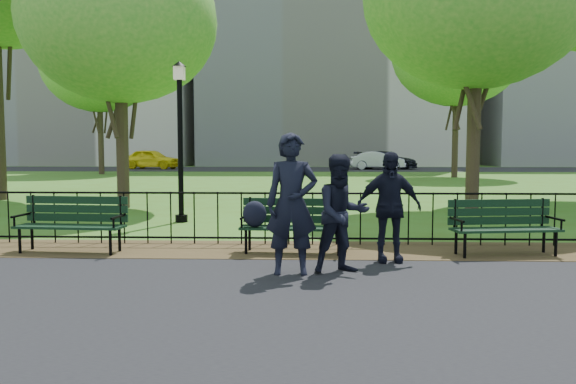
{
  "coord_description": "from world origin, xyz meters",
  "views": [
    {
      "loc": [
        -0.28,
        -7.35,
        1.65
      ],
      "look_at": [
        -0.6,
        1.5,
        0.94
      ],
      "focal_mm": 35.0,
      "sensor_mm": 36.0,
      "label": 1
    }
  ],
  "objects_px": {
    "tree_far_w": "(99,64)",
    "person_mid": "(342,214)",
    "taxi": "(151,159)",
    "sedan_dark": "(386,160)",
    "tree_near_w": "(119,20)",
    "park_bench_left_a": "(73,218)",
    "person_left": "(292,204)",
    "park_bench_right_a": "(503,221)",
    "tree_far_e": "(457,50)",
    "person_right": "(389,207)",
    "lamppost": "(180,135)",
    "sedan_silver": "(377,160)",
    "park_bench_main": "(277,217)"
  },
  "relations": [
    {
      "from": "lamppost",
      "to": "sedan_dark",
      "type": "distance_m",
      "value": 31.66
    },
    {
      "from": "tree_far_e",
      "to": "tree_far_w",
      "type": "relative_size",
      "value": 1.03
    },
    {
      "from": "lamppost",
      "to": "tree_near_w",
      "type": "height_order",
      "value": "tree_near_w"
    },
    {
      "from": "park_bench_main",
      "to": "taxi",
      "type": "distance_m",
      "value": 35.72
    },
    {
      "from": "park_bench_main",
      "to": "tree_near_w",
      "type": "relative_size",
      "value": 0.23
    },
    {
      "from": "tree_far_w",
      "to": "sedan_silver",
      "type": "relative_size",
      "value": 2.4
    },
    {
      "from": "park_bench_left_a",
      "to": "person_mid",
      "type": "relative_size",
      "value": 1.11
    },
    {
      "from": "tree_far_e",
      "to": "taxi",
      "type": "distance_m",
      "value": 23.76
    },
    {
      "from": "taxi",
      "to": "sedan_dark",
      "type": "height_order",
      "value": "taxi"
    },
    {
      "from": "tree_far_e",
      "to": "tree_far_w",
      "type": "height_order",
      "value": "tree_far_e"
    },
    {
      "from": "lamppost",
      "to": "park_bench_right_a",
      "type": "bearing_deg",
      "value": -32.18
    },
    {
      "from": "park_bench_left_a",
      "to": "tree_near_w",
      "type": "height_order",
      "value": "tree_near_w"
    },
    {
      "from": "tree_near_w",
      "to": "park_bench_right_a",
      "type": "bearing_deg",
      "value": -38.95
    },
    {
      "from": "tree_far_e",
      "to": "tree_far_w",
      "type": "distance_m",
      "value": 20.93
    },
    {
      "from": "tree_far_e",
      "to": "person_left",
      "type": "distance_m",
      "value": 26.07
    },
    {
      "from": "park_bench_left_a",
      "to": "park_bench_right_a",
      "type": "xyz_separation_m",
      "value": [
        6.65,
        -0.01,
        -0.02
      ]
    },
    {
      "from": "sedan_dark",
      "to": "park_bench_right_a",
      "type": "bearing_deg",
      "value": -166.01
    },
    {
      "from": "tree_far_w",
      "to": "person_right",
      "type": "xyz_separation_m",
      "value": [
        13.82,
        -26.01,
        -5.91
      ]
    },
    {
      "from": "person_right",
      "to": "sedan_silver",
      "type": "distance_m",
      "value": 34.01
    },
    {
      "from": "person_mid",
      "to": "taxi",
      "type": "xyz_separation_m",
      "value": [
        -12.38,
        35.16,
        -0.02
      ]
    },
    {
      "from": "park_bench_left_a",
      "to": "person_mid",
      "type": "xyz_separation_m",
      "value": [
        4.13,
        -1.33,
        0.24
      ]
    },
    {
      "from": "tree_far_e",
      "to": "sedan_silver",
      "type": "xyz_separation_m",
      "value": [
        -2.94,
        10.62,
        -6.21
      ]
    },
    {
      "from": "person_left",
      "to": "park_bench_left_a",
      "type": "bearing_deg",
      "value": 155.2
    },
    {
      "from": "tree_far_w",
      "to": "taxi",
      "type": "height_order",
      "value": "tree_far_w"
    },
    {
      "from": "person_right",
      "to": "lamppost",
      "type": "bearing_deg",
      "value": 129.79
    },
    {
      "from": "tree_near_w",
      "to": "person_right",
      "type": "bearing_deg",
      "value": -48.76
    },
    {
      "from": "park_bench_right_a",
      "to": "person_right",
      "type": "bearing_deg",
      "value": -169.96
    },
    {
      "from": "taxi",
      "to": "sedan_silver",
      "type": "height_order",
      "value": "taxi"
    },
    {
      "from": "tree_near_w",
      "to": "sedan_dark",
      "type": "bearing_deg",
      "value": 68.41
    },
    {
      "from": "person_right",
      "to": "park_bench_right_a",
      "type": "bearing_deg",
      "value": 14.46
    },
    {
      "from": "person_mid",
      "to": "person_right",
      "type": "distance_m",
      "value": 1.02
    },
    {
      "from": "park_bench_left_a",
      "to": "sedan_silver",
      "type": "xyz_separation_m",
      "value": [
        8.81,
        33.19,
        0.13
      ]
    },
    {
      "from": "tree_far_w",
      "to": "park_bench_left_a",
      "type": "bearing_deg",
      "value": -70.52
    },
    {
      "from": "taxi",
      "to": "sedan_dark",
      "type": "distance_m",
      "value": 17.83
    },
    {
      "from": "person_right",
      "to": "taxi",
      "type": "bearing_deg",
      "value": 107.46
    },
    {
      "from": "tree_far_w",
      "to": "person_mid",
      "type": "height_order",
      "value": "tree_far_w"
    },
    {
      "from": "person_left",
      "to": "sedan_silver",
      "type": "xyz_separation_m",
      "value": [
        5.34,
        34.62,
        -0.25
      ]
    },
    {
      "from": "lamppost",
      "to": "tree_far_e",
      "type": "distance_m",
      "value": 22.4
    },
    {
      "from": "tree_far_e",
      "to": "person_right",
      "type": "relative_size",
      "value": 6.29
    },
    {
      "from": "person_left",
      "to": "person_mid",
      "type": "bearing_deg",
      "value": 6.67
    },
    {
      "from": "tree_near_w",
      "to": "person_mid",
      "type": "bearing_deg",
      "value": -54.92
    },
    {
      "from": "taxi",
      "to": "sedan_silver",
      "type": "distance_m",
      "value": 17.08
    },
    {
      "from": "person_right",
      "to": "person_mid",
      "type": "bearing_deg",
      "value": -137.37
    },
    {
      "from": "lamppost",
      "to": "person_right",
      "type": "distance_m",
      "value": 5.88
    },
    {
      "from": "lamppost",
      "to": "tree_far_e",
      "type": "bearing_deg",
      "value": 60.18
    },
    {
      "from": "person_left",
      "to": "person_mid",
      "type": "relative_size",
      "value": 1.18
    },
    {
      "from": "park_bench_main",
      "to": "tree_far_w",
      "type": "bearing_deg",
      "value": 119.38
    },
    {
      "from": "tree_far_e",
      "to": "person_right",
      "type": "bearing_deg",
      "value": -106.62
    },
    {
      "from": "person_left",
      "to": "sedan_dark",
      "type": "bearing_deg",
      "value": 77.83
    },
    {
      "from": "person_left",
      "to": "person_mid",
      "type": "distance_m",
      "value": 0.67
    }
  ]
}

